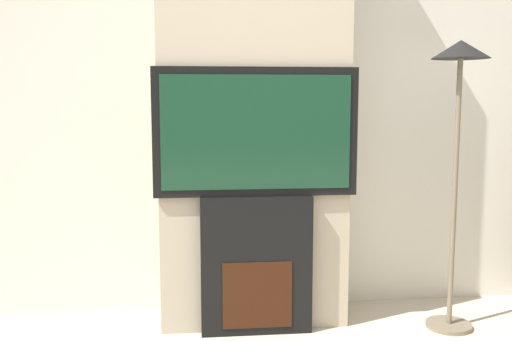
{
  "coord_description": "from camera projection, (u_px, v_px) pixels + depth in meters",
  "views": [
    {
      "loc": [
        -0.33,
        -1.51,
        1.31
      ],
      "look_at": [
        0.0,
        1.59,
        0.92
      ],
      "focal_mm": 40.0,
      "sensor_mm": 36.0,
      "label": 1
    }
  ],
  "objects": [
    {
      "name": "television",
      "position": [
        256.0,
        132.0,
        3.11
      ],
      "size": [
        1.12,
        0.07,
        0.71
      ],
      "color": "black",
      "rests_on": "fireplace"
    },
    {
      "name": "chimney_breast",
      "position": [
        252.0,
        93.0,
        3.29
      ],
      "size": [
        1.07,
        0.41,
        2.7
      ],
      "color": "tan",
      "rests_on": "ground_plane"
    },
    {
      "name": "floor_lamp",
      "position": [
        459.0,
        102.0,
        3.14
      ],
      "size": [
        0.32,
        0.32,
        1.63
      ],
      "color": "#726651",
      "rests_on": "ground_plane"
    },
    {
      "name": "fireplace",
      "position": [
        256.0,
        265.0,
        3.21
      ],
      "size": [
        0.62,
        0.15,
        0.78
      ],
      "color": "black",
      "rests_on": "ground_plane"
    },
    {
      "name": "wall_back",
      "position": [
        249.0,
        93.0,
        3.52
      ],
      "size": [
        6.0,
        0.06,
        2.7
      ],
      "color": "silver",
      "rests_on": "ground_plane"
    }
  ]
}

